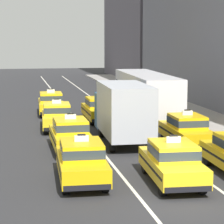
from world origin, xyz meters
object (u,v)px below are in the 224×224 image
object	(u,v)px
bus_right_third	(146,94)
taxi_center_third	(99,109)
taxi_right_fourth	(117,93)
taxi_left_fourth	(51,103)
box_truck_center_second	(122,110)
taxi_right_second	(186,129)
taxi_center_nearest	(172,162)
taxi_left_third	(57,116)
taxi_left_nearest	(81,160)
taxi_left_second	(70,134)
pedestrian_near_crosswalk	(172,98)

from	to	relation	value
bus_right_third	taxi_center_third	bearing A→B (deg)	-176.77
taxi_right_fourth	taxi_left_fourth	bearing A→B (deg)	-136.72
taxi_left_fourth	box_truck_center_second	distance (m)	11.35
taxi_right_second	bus_right_third	distance (m)	8.96
taxi_left_fourth	bus_right_third	size ratio (longest dim) A/B	0.41
taxi_right_second	taxi_right_fourth	xyz separation A→B (m)	(0.19, 18.50, 0.00)
taxi_center_nearest	taxi_right_fourth	size ratio (longest dim) A/B	1.01
box_truck_center_second	taxi_right_second	xyz separation A→B (m)	(3.14, -1.60, -0.90)
taxi_left_third	box_truck_center_second	bearing A→B (deg)	-54.95
taxi_left_nearest	taxi_right_fourth	xyz separation A→B (m)	(6.60, 24.14, 0.00)
taxi_left_second	box_truck_center_second	world-z (taller)	box_truck_center_second
taxi_left_fourth	taxi_right_second	bearing A→B (deg)	-63.70
taxi_center_third	bus_right_third	bearing A→B (deg)	3.23
taxi_left_nearest	bus_right_third	world-z (taller)	bus_right_third
taxi_left_nearest	taxi_left_fourth	bearing A→B (deg)	89.28
taxi_right_second	pedestrian_near_crosswalk	xyz separation A→B (m)	(3.52, 13.10, 0.09)
taxi_left_second	taxi_right_fourth	world-z (taller)	same
taxi_left_third	pedestrian_near_crosswalk	xyz separation A→B (m)	(9.84, 6.97, 0.09)
box_truck_center_second	taxi_left_second	bearing A→B (deg)	-151.38
bus_right_third	pedestrian_near_crosswalk	world-z (taller)	bus_right_third
taxi_left_third	taxi_center_nearest	bearing A→B (deg)	-75.07
taxi_left_fourth	taxi_center_third	distance (m)	4.82
taxi_left_fourth	taxi_right_second	xyz separation A→B (m)	(6.18, -12.50, 0.00)
taxi_left_third	bus_right_third	distance (m)	7.14
taxi_center_nearest	box_truck_center_second	xyz separation A→B (m)	(-0.20, 8.15, 0.90)
box_truck_center_second	taxi_left_third	bearing A→B (deg)	125.05
box_truck_center_second	taxi_right_second	bearing A→B (deg)	-27.07
bus_right_third	pedestrian_near_crosswalk	xyz separation A→B (m)	(3.32, 4.20, -0.85)
taxi_center_third	taxi_right_second	size ratio (longest dim) A/B	1.00
taxi_right_second	bus_right_third	bearing A→B (deg)	88.72
taxi_left_nearest	box_truck_center_second	distance (m)	8.00
bus_right_third	taxi_right_fourth	world-z (taller)	bus_right_third
box_truck_center_second	pedestrian_near_crosswalk	size ratio (longest dim) A/B	4.36
taxi_left_second	bus_right_third	size ratio (longest dim) A/B	0.40
taxi_center_third	bus_right_third	xyz separation A→B (m)	(3.39, 0.19, 0.94)
pedestrian_near_crosswalk	taxi_right_fourth	bearing A→B (deg)	121.70
taxi_left_third	bus_right_third	xyz separation A→B (m)	(6.52, 2.77, 0.94)
bus_right_third	box_truck_center_second	bearing A→B (deg)	-114.57
box_truck_center_second	taxi_center_third	xyz separation A→B (m)	(-0.05, 7.11, -0.90)
taxi_left_third	bus_right_third	world-z (taller)	bus_right_third
taxi_left_fourth	taxi_center_nearest	distance (m)	19.32
taxi_center_nearest	box_truck_center_second	distance (m)	8.20
taxi_left_third	taxi_right_fourth	distance (m)	13.97
taxi_center_third	taxi_left_fourth	bearing A→B (deg)	128.26
taxi_left_third	taxi_right_second	distance (m)	8.80
pedestrian_near_crosswalk	taxi_left_nearest	bearing A→B (deg)	-117.90
taxi_left_second	taxi_right_second	xyz separation A→B (m)	(6.19, 0.06, 0.00)
taxi_center_third	taxi_left_second	bearing A→B (deg)	-108.87
taxi_left_second	taxi_left_fourth	size ratio (longest dim) A/B	0.99
taxi_left_second	pedestrian_near_crosswalk	size ratio (longest dim) A/B	2.83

